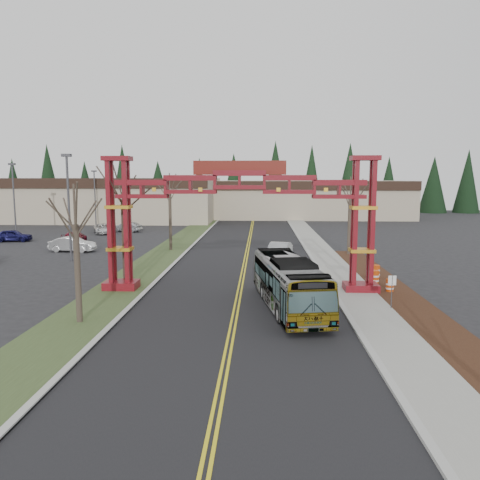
# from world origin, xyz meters

# --- Properties ---
(ground) EXTENTS (200.00, 200.00, 0.00)m
(ground) POSITION_xyz_m (0.00, 0.00, 0.00)
(ground) COLOR black
(ground) RESTS_ON ground
(road) EXTENTS (12.00, 110.00, 0.02)m
(road) POSITION_xyz_m (0.00, 25.00, 0.01)
(road) COLOR black
(road) RESTS_ON ground
(lane_line_left) EXTENTS (0.12, 100.00, 0.01)m
(lane_line_left) POSITION_xyz_m (-0.12, 25.00, 0.03)
(lane_line_left) COLOR yellow
(lane_line_left) RESTS_ON road
(lane_line_right) EXTENTS (0.12, 100.00, 0.01)m
(lane_line_right) POSITION_xyz_m (0.12, 25.00, 0.03)
(lane_line_right) COLOR yellow
(lane_line_right) RESTS_ON road
(curb_right) EXTENTS (0.30, 110.00, 0.15)m
(curb_right) POSITION_xyz_m (6.15, 25.00, 0.07)
(curb_right) COLOR #ACADA7
(curb_right) RESTS_ON ground
(sidewalk_right) EXTENTS (2.60, 110.00, 0.14)m
(sidewalk_right) POSITION_xyz_m (7.60, 25.00, 0.08)
(sidewalk_right) COLOR gray
(sidewalk_right) RESTS_ON ground
(landscape_strip) EXTENTS (2.60, 50.00, 0.12)m
(landscape_strip) POSITION_xyz_m (10.20, 10.00, 0.06)
(landscape_strip) COLOR black
(landscape_strip) RESTS_ON ground
(grass_median) EXTENTS (4.00, 110.00, 0.08)m
(grass_median) POSITION_xyz_m (-8.00, 25.00, 0.04)
(grass_median) COLOR #364824
(grass_median) RESTS_ON ground
(curb_left) EXTENTS (0.30, 110.00, 0.15)m
(curb_left) POSITION_xyz_m (-6.15, 25.00, 0.07)
(curb_left) COLOR #ACADA7
(curb_left) RESTS_ON ground
(gateway_arch) EXTENTS (18.20, 1.60, 8.90)m
(gateway_arch) POSITION_xyz_m (0.00, 18.00, 5.98)
(gateway_arch) COLOR maroon
(gateway_arch) RESTS_ON ground
(retail_building_west) EXTENTS (46.00, 22.30, 7.50)m
(retail_building_west) POSITION_xyz_m (-30.00, 71.96, 3.76)
(retail_building_west) COLOR tan
(retail_building_west) RESTS_ON ground
(retail_building_east) EXTENTS (38.00, 20.30, 7.00)m
(retail_building_east) POSITION_xyz_m (10.00, 79.95, 3.51)
(retail_building_east) COLOR tan
(retail_building_east) RESTS_ON ground
(conifer_treeline) EXTENTS (116.10, 5.60, 13.00)m
(conifer_treeline) POSITION_xyz_m (0.25, 92.00, 6.49)
(conifer_treeline) COLOR black
(conifer_treeline) RESTS_ON ground
(transit_bus) EXTENTS (4.18, 10.86, 2.95)m
(transit_bus) POSITION_xyz_m (3.01, 14.00, 1.48)
(transit_bus) COLOR #9B9EA3
(transit_bus) RESTS_ON ground
(silver_sedan) EXTENTS (2.83, 5.29, 1.66)m
(silver_sedan) POSITION_xyz_m (3.05, 29.62, 0.83)
(silver_sedan) COLOR #A5A8AD
(silver_sedan) RESTS_ON ground
(parked_car_near_b) EXTENTS (4.73, 1.94, 1.52)m
(parked_car_near_b) POSITION_xyz_m (-17.89, 34.10, 0.76)
(parked_car_near_b) COLOR silver
(parked_car_near_b) RESTS_ON ground
(parked_car_mid_a) EXTENTS (2.90, 5.32, 1.46)m
(parked_car_mid_a) POSITION_xyz_m (-19.82, 39.37, 0.73)
(parked_car_mid_a) COLOR maroon
(parked_car_mid_a) RESTS_ON ground
(parked_car_mid_b) EXTENTS (4.48, 2.32, 1.46)m
(parked_car_mid_b) POSITION_xyz_m (-28.11, 41.44, 0.73)
(parked_car_mid_b) COLOR #17164D
(parked_car_mid_b) RESTS_ON ground
(parked_car_far_a) EXTENTS (4.41, 2.73, 1.37)m
(parked_car_far_a) POSITION_xyz_m (-17.43, 52.10, 0.69)
(parked_car_far_a) COLOR #9C9EA3
(parked_car_far_a) RESTS_ON ground
(parked_car_far_b) EXTENTS (4.00, 5.26, 1.33)m
(parked_car_far_b) POSITION_xyz_m (-20.07, 49.85, 0.66)
(parked_car_far_b) COLOR silver
(parked_car_far_b) RESTS_ON ground
(bare_tree_median_near) EXTENTS (3.12, 3.12, 7.20)m
(bare_tree_median_near) POSITION_xyz_m (-8.00, 10.68, 5.11)
(bare_tree_median_near) COLOR #382D26
(bare_tree_median_near) RESTS_ON ground
(bare_tree_median_mid) EXTENTS (3.36, 3.36, 8.26)m
(bare_tree_median_mid) POSITION_xyz_m (-8.00, 19.02, 6.00)
(bare_tree_median_mid) COLOR #382D26
(bare_tree_median_mid) RESTS_ON ground
(bare_tree_median_far) EXTENTS (3.09, 3.09, 8.00)m
(bare_tree_median_far) POSITION_xyz_m (-8.00, 35.43, 5.92)
(bare_tree_median_far) COLOR #382D26
(bare_tree_median_far) RESTS_ON ground
(bare_tree_right_far) EXTENTS (3.36, 3.36, 7.64)m
(bare_tree_right_far) POSITION_xyz_m (10.00, 33.15, 5.40)
(bare_tree_right_far) COLOR #382D26
(bare_tree_right_far) RESTS_ON ground
(light_pole_near) EXTENTS (0.84, 0.42, 9.63)m
(light_pole_near) POSITION_xyz_m (-15.90, 28.88, 5.57)
(light_pole_near) COLOR #3F3F44
(light_pole_near) RESTS_ON ground
(light_pole_mid) EXTENTS (0.82, 0.41, 9.45)m
(light_pole_mid) POSITION_xyz_m (-31.22, 47.99, 5.47)
(light_pole_mid) COLOR #3F3F44
(light_pole_mid) RESTS_ON ground
(light_pole_far) EXTENTS (0.76, 0.38, 8.71)m
(light_pole_far) POSITION_xyz_m (-24.64, 59.92, 5.04)
(light_pole_far) COLOR #3F3F44
(light_pole_far) RESTS_ON ground
(street_sign) EXTENTS (0.46, 0.08, 2.02)m
(street_sign) POSITION_xyz_m (8.83, 13.76, 1.45)
(street_sign) COLOR #3F3F44
(street_sign) RESTS_ON ground
(barrel_south) EXTENTS (0.51, 0.51, 0.94)m
(barrel_south) POSITION_xyz_m (9.86, 17.87, 0.47)
(barrel_south) COLOR #CA430B
(barrel_south) RESTS_ON ground
(barrel_mid) EXTENTS (0.58, 0.58, 1.07)m
(barrel_mid) POSITION_xyz_m (9.38, 19.97, 0.53)
(barrel_mid) COLOR #CA430B
(barrel_mid) RESTS_ON ground
(barrel_north) EXTENTS (0.58, 0.58, 1.08)m
(barrel_north) POSITION_xyz_m (9.97, 22.08, 0.54)
(barrel_north) COLOR #CA430B
(barrel_north) RESTS_ON ground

